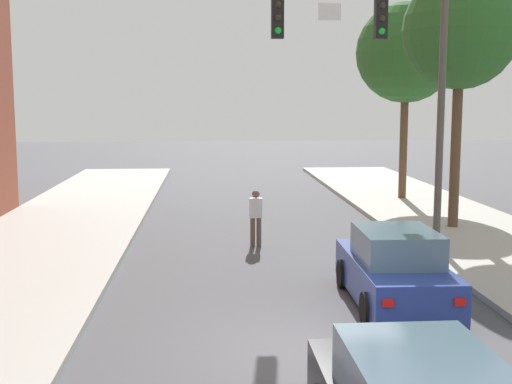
% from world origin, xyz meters
% --- Properties ---
extents(ground_plane, '(120.00, 120.00, 0.00)m').
position_xyz_m(ground_plane, '(0.00, 0.00, 0.00)').
color(ground_plane, '#4C4C51').
extents(traffic_signal_mast, '(5.83, 0.38, 7.50)m').
position_xyz_m(traffic_signal_mast, '(2.99, 7.43, 5.31)').
color(traffic_signal_mast, '#514C47').
rests_on(traffic_signal_mast, sidewalk_right).
extents(car_lead_blue, '(1.90, 4.27, 1.60)m').
position_xyz_m(car_lead_blue, '(2.07, 2.64, 0.72)').
color(car_lead_blue, navy).
rests_on(car_lead_blue, ground).
extents(pedestrian_crossing_road, '(0.36, 0.22, 1.64)m').
position_xyz_m(pedestrian_crossing_road, '(-0.37, 8.47, 0.91)').
color(pedestrian_crossing_road, brown).
rests_on(pedestrian_crossing_road, ground).
extents(street_tree_second, '(3.62, 3.62, 7.99)m').
position_xyz_m(street_tree_second, '(6.16, 10.41, 6.29)').
color(street_tree_second, brown).
rests_on(street_tree_second, sidewalk_right).
extents(street_tree_third, '(4.08, 4.08, 8.01)m').
position_xyz_m(street_tree_third, '(6.36, 16.93, 6.10)').
color(street_tree_third, brown).
rests_on(street_tree_third, sidewalk_right).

